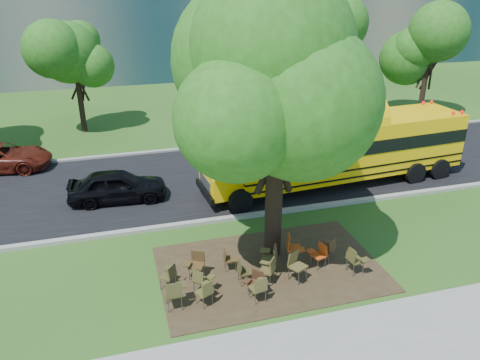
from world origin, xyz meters
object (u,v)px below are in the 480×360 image
object	(u,v)px
main_tree	(277,106)
black_car	(117,186)
chair_2	(206,290)
chair_9	(196,262)
chair_4	(259,286)
school_bus	(346,147)
chair_11	(269,268)
chair_13	(329,247)
chair_7	(355,258)
chair_8	(169,274)
chair_10	(229,258)
chair_5	(296,264)
chair_3	(255,280)
bg_car_red	(1,157)
chair_14	(244,270)
chair_1	(201,279)
chair_15	(271,256)
chair_6	(319,253)
chair_0	(175,292)
chair_12	(293,246)

from	to	relation	value
main_tree	black_car	world-z (taller)	main_tree
chair_2	chair_9	size ratio (longest dim) A/B	0.92
chair_4	school_bus	bearing A→B (deg)	36.65
chair_11	chair_13	bearing A→B (deg)	-36.84
school_bus	chair_13	xyz separation A→B (m)	(-3.46, -5.66, -1.15)
chair_7	chair_13	world-z (taller)	chair_7
chair_8	chair_10	size ratio (longest dim) A/B	1.06
chair_5	black_car	bearing A→B (deg)	-84.20
chair_9	black_car	size ratio (longest dim) A/B	0.23
chair_3	bg_car_red	size ratio (longest dim) A/B	0.17
main_tree	chair_14	distance (m)	5.01
chair_1	chair_15	bearing A→B (deg)	57.68
main_tree	chair_6	xyz separation A→B (m)	(1.19, -1.12, -4.60)
chair_4	chair_8	size ratio (longest dim) A/B	1.03
school_bus	chair_0	world-z (taller)	school_bus
chair_11	chair_5	bearing A→B (deg)	-57.33
school_bus	chair_3	world-z (taller)	school_bus
chair_11	chair_12	world-z (taller)	chair_12
chair_8	bg_car_red	size ratio (longest dim) A/B	0.18
school_bus	chair_15	distance (m)	8.02
chair_2	chair_8	distance (m)	1.38
chair_3	black_car	bearing A→B (deg)	-21.29
main_tree	chair_9	world-z (taller)	main_tree
black_car	school_bus	bearing A→B (deg)	-90.70
chair_12	black_car	xyz separation A→B (m)	(-5.26, 6.17, 0.08)
chair_3	chair_5	xyz separation A→B (m)	(1.39, 0.30, 0.12)
chair_1	chair_5	xyz separation A→B (m)	(2.91, -0.15, 0.09)
chair_7	chair_9	distance (m)	4.93
chair_14	chair_13	bearing A→B (deg)	100.73
main_tree	chair_8	bearing A→B (deg)	-164.74
chair_4	chair_7	size ratio (longest dim) A/B	0.93
chair_3	chair_12	distance (m)	2.10
chair_14	chair_15	distance (m)	1.08
chair_1	chair_7	distance (m)	4.80
school_bus	chair_3	size ratio (longest dim) A/B	15.38
chair_12	school_bus	bearing A→B (deg)	156.86
chair_0	chair_5	bearing A→B (deg)	3.52
chair_11	chair_9	bearing A→B (deg)	105.32
chair_0	chair_12	bearing A→B (deg)	16.35
chair_0	chair_13	size ratio (longest dim) A/B	1.13
chair_3	chair_6	bearing A→B (deg)	-118.70
chair_5	bg_car_red	distance (m)	15.83
chair_1	chair_4	xyz separation A→B (m)	(1.52, -0.83, 0.02)
school_bus	bg_car_red	size ratio (longest dim) A/B	2.62
chair_3	school_bus	bearing A→B (deg)	-90.51
chair_13	chair_14	bearing A→B (deg)	154.67
chair_3	bg_car_red	xyz separation A→B (m)	(-8.83, 12.38, 0.16)
chair_3	chair_13	bearing A→B (deg)	-117.95
chair_0	chair_11	distance (m)	2.95
chair_7	chair_14	world-z (taller)	chair_7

